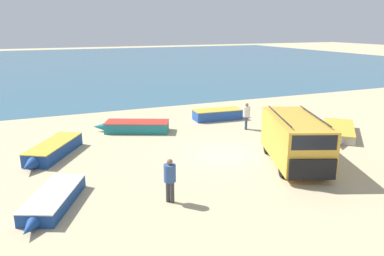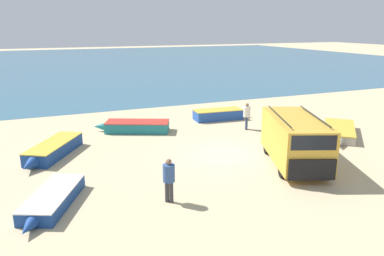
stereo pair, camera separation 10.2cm
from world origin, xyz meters
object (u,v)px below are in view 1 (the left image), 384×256
Objects in this scene: fishing_rowboat_3 at (339,131)px; fisherman_0 at (170,176)px; fisherman_2 at (246,114)px; fishing_rowboat_4 at (52,150)px; fisherman_1 at (279,118)px; parked_van at (295,139)px; fishing_rowboat_1 at (53,200)px; fishing_rowboat_2 at (135,127)px; fishing_rowboat_0 at (220,114)px.

fisherman_0 is at bearing -27.43° from fishing_rowboat_3.
fishing_rowboat_3 is 2.65× the size of fisherman_2.
fisherman_0 reaches higher than fisherman_2.
fisherman_1 is (12.51, -1.10, 0.66)m from fishing_rowboat_4.
fishing_rowboat_3 is at bearing 175.49° from fisherman_2.
fishing_rowboat_3 is at bearing 149.36° from fisherman_0.
fisherman_0 is 10.59m from fisherman_1.
fisherman_2 is (1.12, 6.09, -0.23)m from parked_van.
fisherman_1 reaches higher than fishing_rowboat_1.
fisherman_0 is at bearing 77.01° from fisherman_2.
fishing_rowboat_4 is at bearing 35.82° from fisherman_2.
fishing_rowboat_1 is at bearing 27.64° from fishing_rowboat_4.
parked_van reaches higher than fishing_rowboat_1.
fisherman_2 reaches higher than fishing_rowboat_4.
fisherman_1 is 0.99× the size of fisherman_2.
fishing_rowboat_2 is 2.76× the size of fisherman_2.
fishing_rowboat_1 is at bearing 60.81° from fisherman_2.
parked_van is 1.34× the size of fishing_rowboat_1.
fishing_rowboat_0 is at bearing -163.48° from parked_van.
fishing_rowboat_1 is 13.60m from fisherman_1.
fisherman_1 is (8.87, 5.77, -0.01)m from fisherman_0.
parked_van is at bearing 92.54° from fishing_rowboat_4.
fishing_rowboat_3 is 0.98× the size of fishing_rowboat_4.
fisherman_2 is (11.62, 6.19, 0.74)m from fishing_rowboat_1.
fishing_rowboat_4 is (-15.60, 2.67, 0.08)m from fishing_rowboat_3.
fishing_rowboat_1 is (-11.31, -9.12, -0.09)m from fishing_rowboat_0.
fisherman_2 is (0.31, -2.94, 0.64)m from fishing_rowboat_0.
fisherman_2 is at bearing 123.87° from fishing_rowboat_4.
fishing_rowboat_1 is 5.60m from fishing_rowboat_4.
fisherman_0 is at bearing -56.48° from parked_van.
fisherman_1 reaches higher than fishing_rowboat_2.
fishing_rowboat_2 is at bearing 150.72° from fishing_rowboat_4.
fishing_rowboat_2 is 6.86m from fisherman_2.
fishing_rowboat_1 is 16.18m from fishing_rowboat_3.
parked_van reaches higher than fishing_rowboat_0.
fishing_rowboat_4 is 7.80m from fisherman_0.
parked_van is 1.34× the size of fishing_rowboat_0.
fishing_rowboat_0 is at bearing 153.79° from fishing_rowboat_1.
fisherman_2 reaches higher than fishing_rowboat_0.
fishing_rowboat_0 reaches higher than fishing_rowboat_4.
fishing_rowboat_3 is (4.60, -6.20, -0.09)m from fishing_rowboat_0.
fishing_rowboat_0 is 6.21m from fishing_rowboat_2.
fishing_rowboat_3 is (10.76, -5.45, -0.07)m from fishing_rowboat_2.
fisherman_1 is (1.51, -4.64, 0.64)m from fishing_rowboat_0.
fisherman_1 reaches higher than fishing_rowboat_4.
fisherman_0 is (-6.56, -1.38, -0.22)m from parked_van.
fisherman_0 reaches higher than fishing_rowboat_3.
fisherman_0 is at bearing 116.80° from fisherman_1.
fishing_rowboat_2 is 2.78× the size of fisherman_1.
fisherman_0 reaches higher than fishing_rowboat_2.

